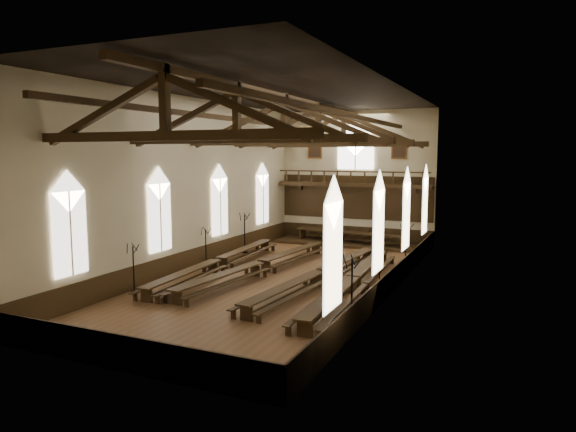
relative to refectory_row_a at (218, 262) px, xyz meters
name	(u,v)px	position (x,y,z in m)	size (l,w,h in m)	color
ground	(285,279)	(4.33, -0.15, -0.54)	(26.00, 26.00, 0.00)	brown
room_walls	(284,160)	(4.33, -0.15, 5.92)	(26.00, 26.00, 26.00)	beige
wainscot_band	(285,268)	(4.33, -0.15, 0.06)	(12.00, 26.00, 1.20)	#362410
side_windows	(284,211)	(4.33, -0.15, 3.20)	(11.85, 19.80, 4.50)	white
end_window	(356,148)	(4.33, 12.75, 6.69)	(2.80, 0.12, 3.80)	white
minstrels_gallery	(354,192)	(4.33, 12.51, 3.37)	(11.80, 1.24, 3.70)	#392612
portraits	(355,149)	(4.33, 12.75, 6.56)	(7.75, 0.09, 1.45)	brown
roof_trusses	(284,126)	(4.33, -0.15, 7.68)	(11.70, 25.70, 2.80)	#392612
refectory_row_a	(218,262)	(0.00, 0.00, 0.00)	(1.90, 14.35, 0.74)	#392612
refectory_row_b	(261,265)	(2.66, 0.30, 0.01)	(2.25, 14.55, 0.75)	#392612
refectory_row_c	(321,274)	(6.52, -0.37, 0.01)	(2.16, 14.52, 0.75)	#392612
refectory_row_d	(353,280)	(8.45, -1.05, 0.02)	(1.85, 14.65, 0.77)	#392612
dais	(350,244)	(4.45, 11.25, -0.44)	(11.40, 2.79, 0.19)	#362410
high_table	(350,233)	(4.45, 11.25, 0.34)	(8.77, 2.00, 0.82)	#392612
high_chairs	(353,234)	(4.45, 12.10, 0.19)	(5.84, 0.45, 1.00)	#392612
candelabrum_left_near	(134,278)	(-1.22, -5.72, 0.21)	(0.69, 0.75, 2.45)	black
candelabrum_left_mid	(206,255)	(-1.22, 0.62, 0.20)	(0.68, 0.74, 2.42)	black
candelabrum_left_far	(245,241)	(-1.22, 5.41, 0.31)	(0.82, 0.83, 2.78)	black
candelabrum_right_near	(352,303)	(9.88, -5.82, 0.32)	(0.84, 0.83, 2.83)	black
candelabrum_right_mid	(379,281)	(9.88, -1.38, 0.18)	(0.68, 0.71, 2.35)	black
candelabrum_right_far	(405,256)	(9.88, 4.74, 0.30)	(0.83, 0.80, 2.77)	black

